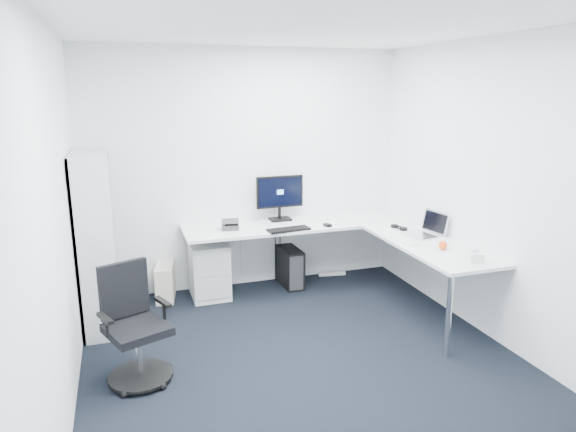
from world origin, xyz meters
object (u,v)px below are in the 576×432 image
object	(u,v)px
l_desk	(313,265)
laptop	(420,225)
monitor	(280,198)
task_chair	(137,326)
bookshelf	(97,242)

from	to	relation	value
l_desk	laptop	world-z (taller)	laptop
monitor	laptop	size ratio (longest dim) A/B	1.59
task_chair	monitor	bearing A→B (deg)	22.63
task_chair	monitor	distance (m)	2.42
l_desk	monitor	size ratio (longest dim) A/B	4.82
l_desk	task_chair	xyz separation A→B (m)	(-1.88, -1.11, 0.08)
l_desk	bookshelf	distance (m)	2.22
laptop	bookshelf	bearing A→B (deg)	159.30
monitor	laptop	bearing A→B (deg)	-44.59
task_chair	l_desk	bearing A→B (deg)	8.73
bookshelf	monitor	bearing A→B (deg)	13.86
l_desk	task_chair	distance (m)	2.19
task_chair	monitor	size ratio (longest dim) A/B	1.69
bookshelf	task_chair	world-z (taller)	bookshelf
laptop	monitor	bearing A→B (deg)	126.92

